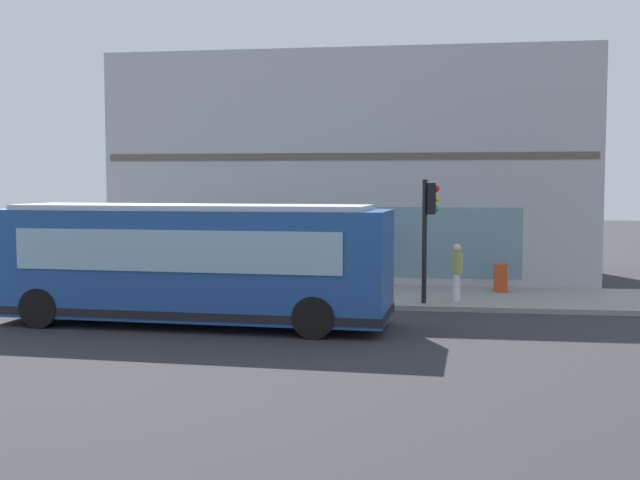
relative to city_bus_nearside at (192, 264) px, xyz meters
The scene contains 9 objects.
ground 3.41m from the city_bus_nearside, 82.94° to the right, with size 120.00×120.00×0.00m, color #2D2D30.
sidewalk_curb 6.25m from the city_bus_nearside, 29.70° to the right, with size 4.61×40.00×0.15m, color gray.
building_corner 12.45m from the city_bus_nearside, 14.30° to the right, with size 8.52×17.13×8.22m.
city_bus_nearside is the anchor object (origin of this frame).
traffic_light_near_corner 7.00m from the city_bus_nearside, 59.15° to the right, with size 0.32×0.49×3.57m.
fire_hydrant 6.02m from the city_bus_nearside, 17.36° to the right, with size 0.35×0.35×0.74m.
pedestrian_by_light_pole 8.71m from the city_bus_nearside, 36.63° to the left, with size 0.32×0.32×1.69m.
pedestrian_near_building_entrance 7.83m from the city_bus_nearside, 59.82° to the right, with size 0.32×0.32×1.70m.
newspaper_vending_box 10.40m from the city_bus_nearside, 52.39° to the right, with size 0.44×0.42×0.90m.
Camera 1 is at (-19.48, -3.10, 3.61)m, focal length 44.02 mm.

